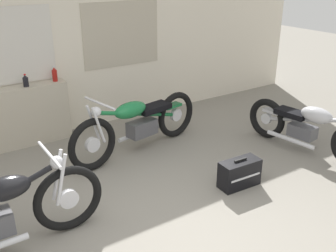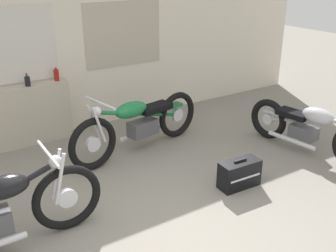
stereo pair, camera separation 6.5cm
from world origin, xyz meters
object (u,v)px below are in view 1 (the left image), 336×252
(bottle_center, at_px, (26,81))
(motorcycle_silver, at_px, (307,127))
(motorcycle_green, at_px, (138,123))
(bottle_right_center, at_px, (55,74))
(hard_case_black, at_px, (239,173))

(bottle_center, height_order, motorcycle_silver, bottle_center)
(motorcycle_green, bearing_deg, bottle_right_center, 123.48)
(bottle_center, height_order, hard_case_black, bottle_center)
(motorcycle_silver, bearing_deg, motorcycle_green, 146.30)
(hard_case_black, bearing_deg, bottle_right_center, 116.25)
(bottle_center, xyz_separation_m, hard_case_black, (1.75, -2.62, -0.81))
(bottle_center, xyz_separation_m, motorcycle_green, (1.20, -1.10, -0.55))
(bottle_right_center, distance_m, motorcycle_green, 1.49)
(bottle_center, distance_m, motorcycle_silver, 4.07)
(bottle_right_center, xyz_separation_m, motorcycle_silver, (2.77, -2.48, -0.62))
(motorcycle_green, height_order, hard_case_black, motorcycle_green)
(motorcycle_green, bearing_deg, bottle_center, 137.36)
(bottle_right_center, bearing_deg, hard_case_black, -63.75)
(motorcycle_silver, relative_size, motorcycle_green, 0.88)
(bottle_center, distance_m, motorcycle_green, 1.72)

